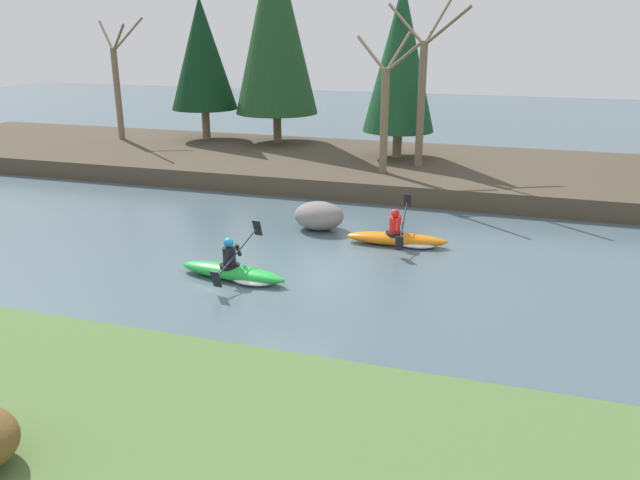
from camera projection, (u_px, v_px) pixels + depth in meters
ground_plane at (286, 274)px, 14.86m from camera, size 90.00×90.00×0.00m
riverbank_near at (83, 462)px, 8.00m from camera, size 44.00×6.12×0.54m
riverbank_far at (382, 168)px, 24.69m from camera, size 44.00×8.45×0.67m
conifer_tree_far_left at (202, 54)px, 27.92m from camera, size 2.99×2.99×6.29m
conifer_tree_left at (275, 23)px, 26.67m from camera, size 3.64×3.64×8.94m
conifer_tree_mid_left at (401, 58)px, 23.76m from camera, size 2.80×2.80×6.61m
bare_tree_upstream at (118, 83)px, 28.37m from camera, size 3.01×2.97×5.40m
bare_tree_mid_upstream at (386, 108)px, 21.65m from camera, size 2.69×2.66×4.80m
bare_tree_mid_downstream at (423, 89)px, 22.54m from camera, size 3.30×3.26×5.96m
kayaker_lead at (400, 238)px, 16.78m from camera, size 2.79×2.07×1.20m
kayaker_middle at (236, 272)px, 14.47m from camera, size 2.79×2.07×1.20m
boulder_midstream at (319, 216)px, 18.05m from camera, size 1.46×1.14×0.82m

